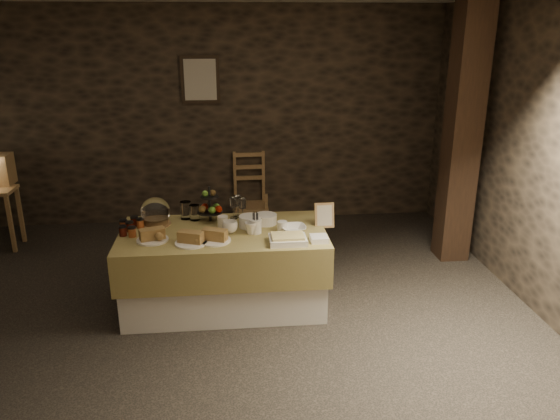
{
  "coord_description": "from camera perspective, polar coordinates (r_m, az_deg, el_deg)",
  "views": [
    {
      "loc": [
        0.14,
        -4.11,
        2.38
      ],
      "look_at": [
        0.56,
        0.2,
        0.89
      ],
      "focal_mm": 35.0,
      "sensor_mm": 36.0,
      "label": 1
    }
  ],
  "objects": [
    {
      "name": "room_shell",
      "position": [
        4.19,
        -7.47,
        7.58
      ],
      "size": [
        5.52,
        5.02,
        2.6
      ],
      "color": "black",
      "rests_on": "ground"
    },
    {
      "name": "chair",
      "position": [
        6.75,
        -3.13,
        1.84
      ],
      "size": [
        0.42,
        0.41,
        0.69
      ],
      "rotation": [
        0.0,
        0.0,
        0.03
      ],
      "color": "#8C5F38",
      "rests_on": "ground_plane"
    },
    {
      "name": "tart_dish",
      "position": [
        4.4,
        0.82,
        -3.06
      ],
      "size": [
        0.3,
        0.22,
        0.07
      ],
      "color": "white",
      "rests_on": "buffet_table"
    },
    {
      "name": "buffet_table",
      "position": [
        4.79,
        -5.88,
        -5.53
      ],
      "size": [
        1.75,
        0.93,
        0.69
      ],
      "color": "white",
      "rests_on": "ground_plane"
    },
    {
      "name": "cake_dome",
      "position": [
        4.9,
        -12.87,
        -0.35
      ],
      "size": [
        0.26,
        0.26,
        0.26
      ],
      "color": "#8C5F38",
      "rests_on": "buffet_table"
    },
    {
      "name": "fruit_stand",
      "position": [
        4.89,
        -7.28,
        0.25
      ],
      "size": [
        0.23,
        0.23,
        0.32
      ],
      "rotation": [
        0.0,
        0.0,
        0.12
      ],
      "color": "black",
      "rests_on": "buffet_table"
    },
    {
      "name": "cup_a",
      "position": [
        4.63,
        -5.24,
        -1.76
      ],
      "size": [
        0.17,
        0.17,
        0.1
      ],
      "primitive_type": "imported",
      "rotation": [
        0.0,
        0.0,
        -0.37
      ],
      "color": "white",
      "rests_on": "buffet_table"
    },
    {
      "name": "framed_picture",
      "position": [
        6.61,
        -8.33,
        13.34
      ],
      "size": [
        0.45,
        0.04,
        0.55
      ],
      "color": "black",
      "rests_on": "room_shell"
    },
    {
      "name": "menu_frame",
      "position": [
        4.79,
        4.66,
        -0.56
      ],
      "size": [
        0.17,
        0.07,
        0.22
      ],
      "primitive_type": "cube",
      "rotation": [
        -0.24,
        0.0,
        0.0
      ],
      "color": "#8C5F38",
      "rests_on": "buffet_table"
    },
    {
      "name": "cutlery_holder",
      "position": [
        4.6,
        -2.57,
        -1.71
      ],
      "size": [
        0.1,
        0.1,
        0.12
      ],
      "primitive_type": "cylinder",
      "color": "white",
      "rests_on": "buffet_table"
    },
    {
      "name": "plate_stack_b",
      "position": [
        4.82,
        -1.53,
        -0.95
      ],
      "size": [
        0.2,
        0.2,
        0.08
      ],
      "primitive_type": "cylinder",
      "color": "white",
      "rests_on": "buffet_table"
    },
    {
      "name": "mug_d",
      "position": [
        4.64,
        0.23,
        -1.72
      ],
      "size": [
        0.08,
        0.08,
        0.09
      ],
      "primitive_type": "cylinder",
      "color": "white",
      "rests_on": "buffet_table"
    },
    {
      "name": "bread_platter_left",
      "position": [
        4.56,
        -13.21,
        -2.68
      ],
      "size": [
        0.26,
        0.26,
        0.11
      ],
      "color": "white",
      "rests_on": "buffet_table"
    },
    {
      "name": "square_dish",
      "position": [
        4.45,
        4.1,
        -3.01
      ],
      "size": [
        0.14,
        0.14,
        0.04
      ],
      "primitive_type": "cube",
      "color": "white",
      "rests_on": "buffet_table"
    },
    {
      "name": "cup_b",
      "position": [
        4.59,
        -3.04,
        -1.88
      ],
      "size": [
        0.11,
        0.11,
        0.1
      ],
      "primitive_type": "imported",
      "rotation": [
        0.0,
        0.0,
        -0.02
      ],
      "color": "white",
      "rests_on": "buffet_table"
    },
    {
      "name": "plate_stack_a",
      "position": [
        4.75,
        -3.17,
        -1.19
      ],
      "size": [
        0.19,
        0.19,
        0.1
      ],
      "primitive_type": "cylinder",
      "color": "white",
      "rests_on": "buffet_table"
    },
    {
      "name": "ground_plane",
      "position": [
        4.75,
        -6.66,
        -11.21
      ],
      "size": [
        5.5,
        5.0,
        0.01
      ],
      "primitive_type": "cube",
      "color": "black",
      "rests_on": "ground"
    },
    {
      "name": "storage_jar_a",
      "position": [
        5.0,
        -9.82,
        -0.02
      ],
      "size": [
        0.1,
        0.1,
        0.16
      ],
      "primitive_type": "cylinder",
      "color": "white",
      "rests_on": "buffet_table"
    },
    {
      "name": "bread_platter_center",
      "position": [
        4.44,
        -9.31,
        -3.03
      ],
      "size": [
        0.26,
        0.26,
        0.11
      ],
      "color": "white",
      "rests_on": "buffet_table"
    },
    {
      "name": "jam_jars",
      "position": [
        4.82,
        -15.34,
        -1.72
      ],
      "size": [
        0.2,
        0.32,
        0.07
      ],
      "color": "#4F160E",
      "rests_on": "buffet_table"
    },
    {
      "name": "storage_jar_b",
      "position": [
        4.96,
        -8.92,
        -0.27
      ],
      "size": [
        0.09,
        0.09,
        0.14
      ],
      "primitive_type": "cylinder",
      "color": "white",
      "rests_on": "buffet_table"
    },
    {
      "name": "bread_platter_right",
      "position": [
        4.46,
        -6.83,
        -2.8
      ],
      "size": [
        0.26,
        0.26,
        0.11
      ],
      "color": "white",
      "rests_on": "buffet_table"
    },
    {
      "name": "bowl",
      "position": [
        4.64,
        1.43,
        -1.97
      ],
      "size": [
        0.22,
        0.22,
        0.05
      ],
      "primitive_type": "imported",
      "rotation": [
        0.0,
        0.0,
        0.06
      ],
      "color": "white",
      "rests_on": "buffet_table"
    },
    {
      "name": "mug_c",
      "position": [
        4.78,
        -6.01,
        -1.18
      ],
      "size": [
        0.09,
        0.09,
        0.09
      ],
      "primitive_type": "cylinder",
      "color": "white",
      "rests_on": "buffet_table"
    },
    {
      "name": "timber_column",
      "position": [
        5.8,
        18.48,
        7.3
      ],
      "size": [
        0.3,
        0.3,
        2.6
      ],
      "primitive_type": "cube",
      "color": "black",
      "rests_on": "ground_plane"
    }
  ]
}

